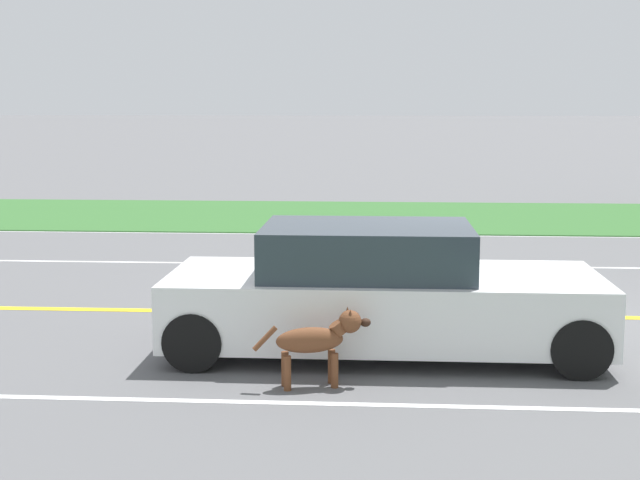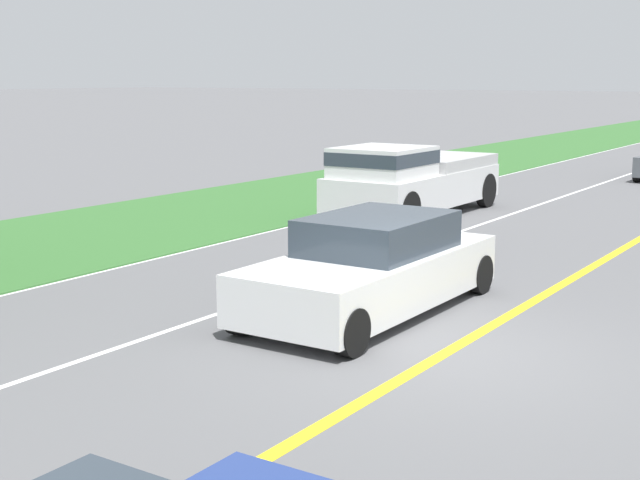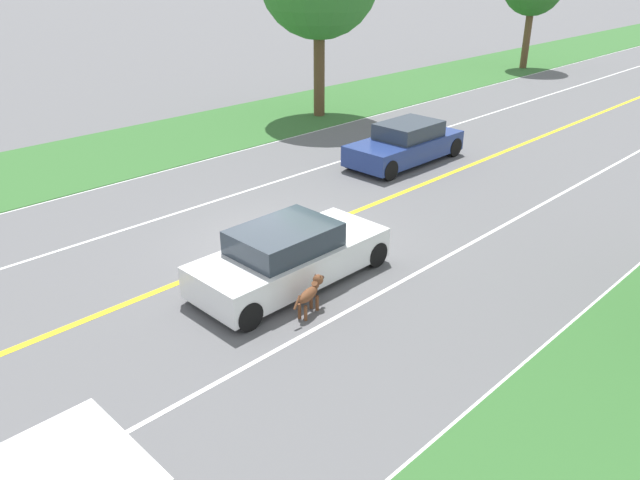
# 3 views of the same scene
# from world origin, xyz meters

# --- Properties ---
(ground_plane) EXTENTS (400.00, 400.00, 0.00)m
(ground_plane) POSITION_xyz_m (0.00, 0.00, 0.00)
(ground_plane) COLOR #5B5B5E
(centre_divider_line) EXTENTS (0.18, 160.00, 0.01)m
(centre_divider_line) POSITION_xyz_m (0.00, 0.00, 0.00)
(centre_divider_line) COLOR yellow
(centre_divider_line) RESTS_ON ground
(lane_edge_line_right) EXTENTS (0.14, 160.00, 0.01)m
(lane_edge_line_right) POSITION_xyz_m (7.00, 0.00, 0.00)
(lane_edge_line_right) COLOR white
(lane_edge_line_right) RESTS_ON ground
(lane_dash_same_dir) EXTENTS (0.10, 160.00, 0.01)m
(lane_dash_same_dir) POSITION_xyz_m (3.50, 0.00, 0.00)
(lane_dash_same_dir) COLOR white
(lane_dash_same_dir) RESTS_ON ground
(ego_car) EXTENTS (1.88, 4.61, 1.38)m
(ego_car) POSITION_xyz_m (1.74, -1.27, 0.64)
(ego_car) COLOR white
(ego_car) RESTS_ON ground
(dog) EXTENTS (0.42, 1.12, 0.75)m
(dog) POSITION_xyz_m (2.99, -1.84, 0.46)
(dog) COLOR brown
(dog) RESTS_ON ground
(pickup_truck) EXTENTS (2.12, 5.52, 1.75)m
(pickup_truck) POSITION_xyz_m (5.48, -9.52, 0.91)
(pickup_truck) COLOR silver
(pickup_truck) RESTS_ON ground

